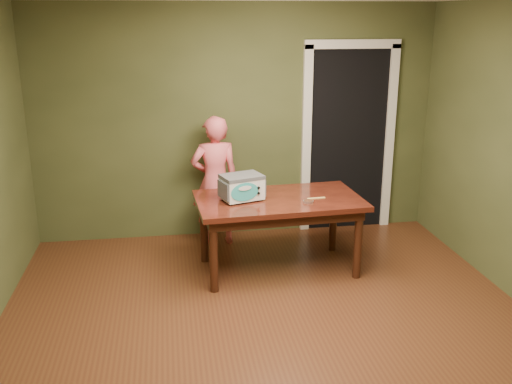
% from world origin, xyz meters
% --- Properties ---
extents(floor, '(5.00, 5.00, 0.00)m').
position_xyz_m(floor, '(0.00, 0.00, 0.00)').
color(floor, '#522C17').
rests_on(floor, ground).
extents(room_shell, '(4.52, 5.02, 2.61)m').
position_xyz_m(room_shell, '(0.00, 0.00, 1.71)').
color(room_shell, '#4D542D').
rests_on(room_shell, ground).
extents(doorway, '(1.10, 0.66, 2.25)m').
position_xyz_m(doorway, '(1.30, 2.78, 1.06)').
color(doorway, black).
rests_on(doorway, ground).
extents(dining_table, '(1.65, 0.99, 0.75)m').
position_xyz_m(dining_table, '(0.27, 1.40, 0.65)').
color(dining_table, '#34120B').
rests_on(dining_table, floor).
extents(toy_oven, '(0.46, 0.37, 0.25)m').
position_xyz_m(toy_oven, '(-0.09, 1.40, 0.89)').
color(toy_oven, '#4C4F54').
rests_on(toy_oven, dining_table).
extents(baking_pan, '(0.10, 0.10, 0.02)m').
position_xyz_m(baking_pan, '(0.52, 1.22, 0.76)').
color(baking_pan, silver).
rests_on(baking_pan, dining_table).
extents(spatula, '(0.18, 0.04, 0.01)m').
position_xyz_m(spatula, '(0.63, 1.34, 0.75)').
color(spatula, '#E8C064').
rests_on(spatula, dining_table).
extents(child, '(0.55, 0.39, 1.44)m').
position_xyz_m(child, '(-0.28, 2.20, 0.72)').
color(child, '#EE626B').
rests_on(child, floor).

